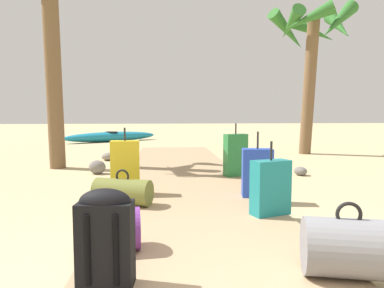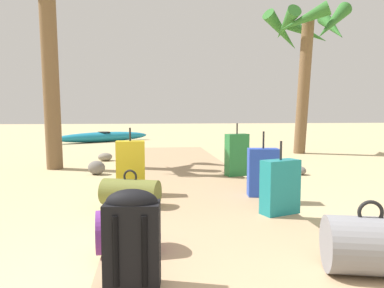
# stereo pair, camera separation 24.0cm
# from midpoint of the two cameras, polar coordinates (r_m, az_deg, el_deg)

# --- Properties ---
(ground_plane) EXTENTS (60.00, 60.00, 0.00)m
(ground_plane) POSITION_cam_midpoint_polar(r_m,az_deg,el_deg) (5.29, -1.62, -7.31)
(ground_plane) COLOR tan
(boardwalk) EXTENTS (1.89, 9.27, 0.08)m
(boardwalk) POSITION_cam_midpoint_polar(r_m,az_deg,el_deg) (6.19, -2.40, -5.11)
(boardwalk) COLOR tan
(boardwalk) RESTS_ON ground
(suitcase_yellow) EXTENTS (0.37, 0.20, 0.86)m
(suitcase_yellow) POSITION_cam_midpoint_polar(r_m,az_deg,el_deg) (4.68, -11.19, -3.73)
(suitcase_yellow) COLOR gold
(suitcase_yellow) RESTS_ON boardwalk
(backpack_black) EXTENTS (0.34, 0.23, 0.60)m
(backpack_black) POSITION_cam_midpoint_polar(r_m,az_deg,el_deg) (2.26, -12.58, -14.16)
(backpack_black) COLOR black
(backpack_black) RESTS_ON boardwalk
(duffel_bag_olive) EXTENTS (0.71, 0.50, 0.41)m
(duffel_bag_olive) POSITION_cam_midpoint_polar(r_m,az_deg,el_deg) (4.17, -11.39, -7.53)
(duffel_bag_olive) COLOR olive
(duffel_bag_olive) RESTS_ON boardwalk
(duffel_bag_purple) EXTENTS (0.49, 0.37, 0.44)m
(duffel_bag_purple) POSITION_cam_midpoint_polar(r_m,az_deg,el_deg) (2.85, -12.64, -13.23)
(duffel_bag_purple) COLOR #6B2D84
(duffel_bag_purple) RESTS_ON boardwalk
(suitcase_teal) EXTENTS (0.43, 0.30, 0.76)m
(suitcase_teal) POSITION_cam_midpoint_polar(r_m,az_deg,el_deg) (3.83, 12.08, -6.67)
(suitcase_teal) COLOR #197A7F
(suitcase_teal) RESTS_ON boardwalk
(suitcase_green) EXTENTS (0.40, 0.27, 0.87)m
(suitcase_green) POSITION_cam_midpoint_polar(r_m,az_deg,el_deg) (5.98, 5.99, -1.71)
(suitcase_green) COLOR #237538
(suitcase_green) RESTS_ON boardwalk
(suitcase_blue) EXTENTS (0.40, 0.26, 0.82)m
(suitcase_blue) POSITION_cam_midpoint_polar(r_m,az_deg,el_deg) (4.59, 9.74, -4.43)
(suitcase_blue) COLOR #2847B7
(suitcase_blue) RESTS_ON boardwalk
(duffel_bag_grey) EXTENTS (0.62, 0.50, 0.49)m
(duffel_bag_grey) POSITION_cam_midpoint_polar(r_m,az_deg,el_deg) (2.64, 23.93, -14.51)
(duffel_bag_grey) COLOR slate
(duffel_bag_grey) RESTS_ON boardwalk
(palm_tree_far_right) EXTENTS (2.21, 2.34, 3.94)m
(palm_tree_far_right) POSITION_cam_midpoint_polar(r_m,az_deg,el_deg) (10.28, 17.09, 15.24)
(palm_tree_far_right) COLOR brown
(palm_tree_far_right) RESTS_ON ground
(kayak) EXTENTS (3.53, 2.57, 0.38)m
(kayak) POSITION_cam_midpoint_polar(r_m,az_deg,el_deg) (14.13, -14.30, 1.11)
(kayak) COLOR teal
(kayak) RESTS_ON ground
(rock_left_far) EXTENTS (0.39, 0.36, 0.25)m
(rock_left_far) POSITION_cam_midpoint_polar(r_m,az_deg,el_deg) (6.80, -15.91, -3.64)
(rock_left_far) COLOR slate
(rock_left_far) RESTS_ON ground
(rock_right_mid) EXTENTS (0.28, 0.31, 0.16)m
(rock_right_mid) POSITION_cam_midpoint_polar(r_m,az_deg,el_deg) (6.79, 15.75, -4.07)
(rock_right_mid) COLOR slate
(rock_right_mid) RESTS_ON ground
(rock_left_mid) EXTENTS (0.42, 0.40, 0.19)m
(rock_left_mid) POSITION_cam_midpoint_polar(r_m,az_deg,el_deg) (8.64, -14.41, -1.99)
(rock_left_mid) COLOR gray
(rock_left_mid) RESTS_ON ground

